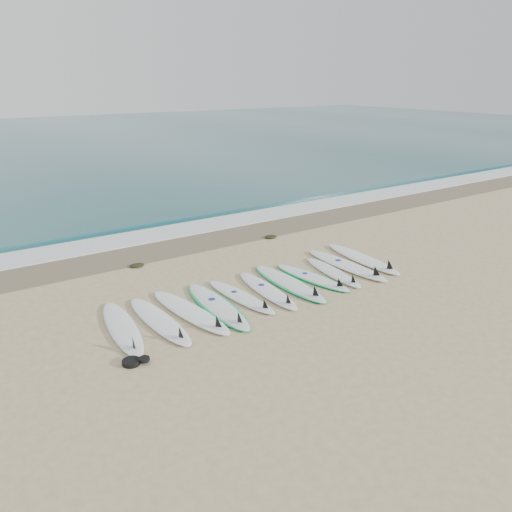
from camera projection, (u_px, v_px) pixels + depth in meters
ground at (263, 290)px, 11.76m from camera, size 120.00×120.00×0.00m
ocean at (14, 144)px, 37.09m from camera, size 120.00×55.00×0.03m
wet_sand_band at (185, 244)px, 14.95m from camera, size 120.00×1.80×0.01m
foam_band at (166, 233)px, 16.04m from camera, size 120.00×1.40×0.04m
wave_crest at (148, 221)px, 17.20m from camera, size 120.00×1.00×0.10m
surfboard_0 at (123, 328)px, 9.84m from camera, size 0.86×2.66×0.33m
surfboard_1 at (160, 321)px, 10.14m from camera, size 0.62×2.63×0.33m
surfboard_2 at (191, 312)px, 10.52m from camera, size 0.90×2.80×0.35m
surfboard_3 at (218, 306)px, 10.83m from camera, size 0.83×2.78×0.35m
surfboard_4 at (242, 297)px, 11.27m from camera, size 0.70×2.40×0.30m
surfboard_5 at (268, 291)px, 11.60m from camera, size 0.73×2.54×0.32m
surfboard_6 at (290, 283)px, 12.03m from camera, size 0.74×2.78×0.35m
surfboard_7 at (313, 278)px, 12.38m from camera, size 0.88×2.45×0.30m
surfboard_8 at (334, 272)px, 12.68m from camera, size 0.81×2.38×0.30m
surfboard_9 at (348, 265)px, 13.14m from camera, size 0.64×2.86×0.37m
surfboard_10 at (364, 259)px, 13.60m from camera, size 0.81×2.87×0.36m
seaweed_near at (137, 265)px, 13.21m from camera, size 0.39×0.30×0.08m
seaweed_far at (271, 237)px, 15.57m from camera, size 0.40×0.31×0.08m
leash_coil at (134, 361)px, 8.72m from camera, size 0.46×0.36×0.11m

